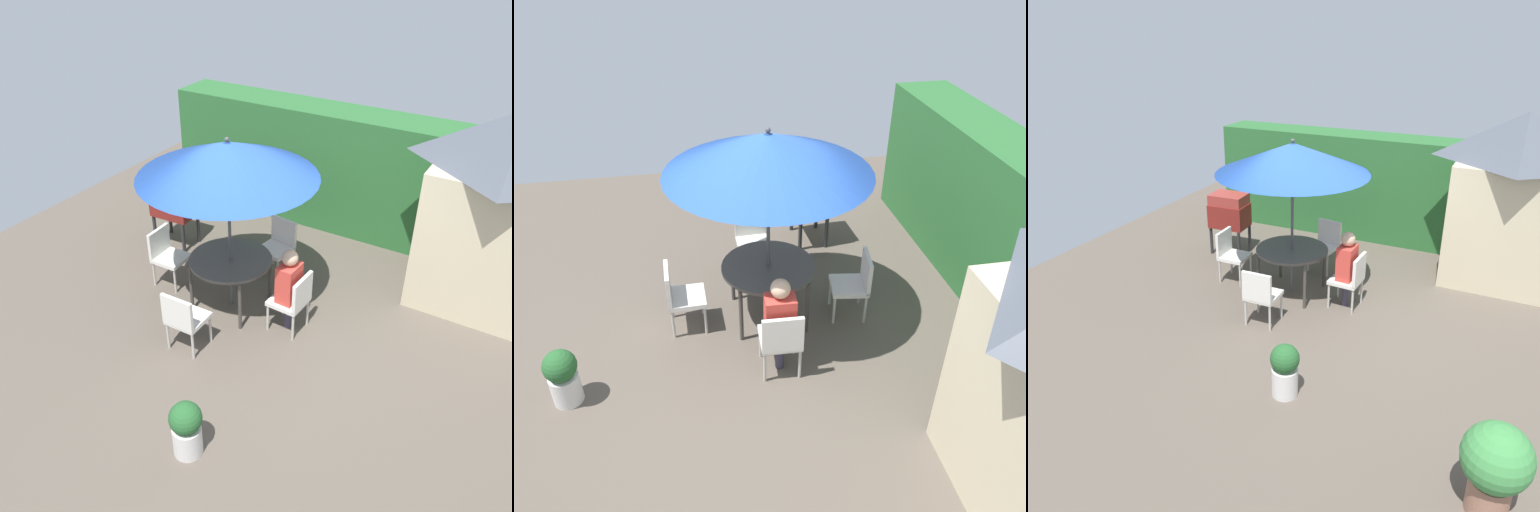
# 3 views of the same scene
# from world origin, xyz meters

# --- Properties ---
(ground_plane) EXTENTS (11.00, 11.00, 0.00)m
(ground_plane) POSITION_xyz_m (0.00, 0.00, 0.00)
(ground_plane) COLOR brown
(hedge_backdrop) EXTENTS (7.25, 0.88, 2.12)m
(hedge_backdrop) POSITION_xyz_m (0.00, 3.50, 1.06)
(hedge_backdrop) COLOR #28602D
(hedge_backdrop) RESTS_ON ground
(garden_shed) EXTENTS (2.04, 1.62, 2.91)m
(garden_shed) POSITION_xyz_m (2.38, 2.42, 1.49)
(garden_shed) COLOR #C6B793
(garden_shed) RESTS_ON ground
(patio_table) EXTENTS (1.18, 1.18, 0.79)m
(patio_table) POSITION_xyz_m (-0.74, 0.41, 0.73)
(patio_table) COLOR #47423D
(patio_table) RESTS_ON ground
(patio_umbrella) EXTENTS (2.38, 2.38, 2.58)m
(patio_umbrella) POSITION_xyz_m (-0.74, 0.41, 2.28)
(patio_umbrella) COLOR #4C4C51
(patio_umbrella) RESTS_ON ground
(bbq_grill) EXTENTS (0.73, 0.54, 1.20)m
(bbq_grill) POSITION_xyz_m (-2.52, 1.39, 0.85)
(bbq_grill) COLOR maroon
(bbq_grill) RESTS_ON ground
(chair_near_shed) EXTENTS (0.49, 0.48, 0.90)m
(chair_near_shed) POSITION_xyz_m (0.31, 0.36, 0.52)
(chair_near_shed) COLOR silver
(chair_near_shed) RESTS_ON ground
(chair_far_side) EXTENTS (0.53, 0.53, 0.90)m
(chair_far_side) POSITION_xyz_m (-0.57, 1.52, 0.52)
(chair_far_side) COLOR silver
(chair_far_side) RESTS_ON ground
(chair_toward_hedge) EXTENTS (0.48, 0.47, 0.90)m
(chair_toward_hedge) POSITION_xyz_m (-1.90, 0.38, 0.52)
(chair_toward_hedge) COLOR silver
(chair_toward_hedge) RESTS_ON ground
(chair_toward_house) EXTENTS (0.47, 0.47, 0.90)m
(chair_toward_house) POSITION_xyz_m (-0.72, -0.72, 0.52)
(chair_toward_house) COLOR silver
(chair_toward_house) RESTS_ON ground
(potted_plant_by_shed) EXTENTS (0.36, 0.36, 0.70)m
(potted_plant_by_shed) POSITION_xyz_m (0.29, -2.01, 0.37)
(potted_plant_by_shed) COLOR silver
(potted_plant_by_shed) RESTS_ON ground
(potted_plant_by_grill) EXTENTS (0.63, 0.63, 0.96)m
(potted_plant_by_grill) POSITION_xyz_m (2.67, -2.68, 0.56)
(potted_plant_by_grill) COLOR #936651
(potted_plant_by_grill) RESTS_ON ground
(person_in_red) EXTENTS (0.26, 0.35, 1.26)m
(person_in_red) POSITION_xyz_m (0.22, 0.36, 0.78)
(person_in_red) COLOR #CC3D33
(person_in_red) RESTS_ON ground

